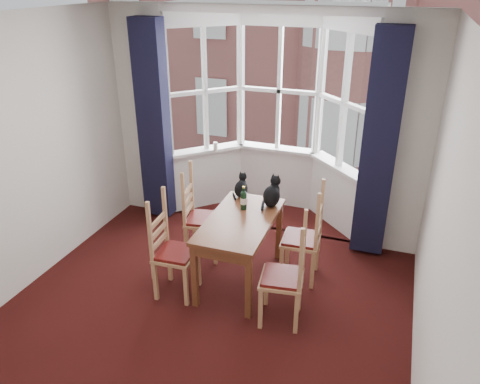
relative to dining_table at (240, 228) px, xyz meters
The scene contains 19 objects.
floor 1.20m from the dining_table, 99.07° to the right, with size 4.50×4.50×0.00m, color black.
ceiling 2.37m from the dining_table, 99.07° to the right, with size 4.50×4.50×0.00m, color white.
wall_right 2.22m from the dining_table, 28.31° to the right, with size 4.50×4.50×0.00m, color silver.
wall_back_pier_left 2.33m from the dining_table, 145.17° to the left, with size 0.70×0.12×2.80m, color silver.
wall_back_pier_right 2.09m from the dining_table, 40.15° to the left, with size 0.70×0.12×2.80m, color silver.
bay_window 1.92m from the dining_table, 95.14° to the left, with size 2.76×0.94×2.80m.
curtain_left 2.03m from the dining_table, 145.66° to the left, with size 0.38×0.22×2.60m, color black.
curtain_right 1.80m from the dining_table, 40.52° to the left, with size 0.38×0.22×2.60m, color black.
dining_table is the anchor object (origin of this frame).
chair_left_near 0.80m from the dining_table, 145.34° to the right, with size 0.42×0.44×0.92m.
chair_left_far 0.76m from the dining_table, 154.08° to the left, with size 0.47×0.49×0.92m.
chair_right_near 0.84m from the dining_table, 34.32° to the right, with size 0.45×0.47×0.92m.
chair_right_far 0.77m from the dining_table, 22.45° to the left, with size 0.43×0.44×0.92m.
cat_left 0.61m from the dining_table, 108.35° to the left, with size 0.16×0.22×0.29m.
cat_right 0.54m from the dining_table, 62.78° to the left, with size 0.23×0.29×0.36m.
wine_bottle 0.33m from the dining_table, 100.62° to the left, with size 0.07×0.07×0.27m.
candle_tall 1.88m from the dining_table, 120.28° to the left, with size 0.06×0.06×0.11m, color white.
street 31.96m from the dining_table, 90.29° to the left, with size 80.00×80.00×0.00m, color #333335.
tenement_building 13.05m from the dining_table, 90.70° to the left, with size 18.40×7.80×15.20m.
Camera 1 is at (1.61, -3.09, 3.11)m, focal length 35.00 mm.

